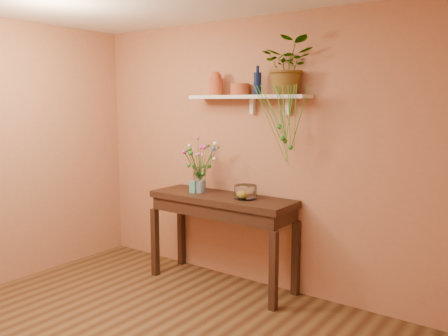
% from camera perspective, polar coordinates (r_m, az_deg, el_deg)
% --- Properties ---
extents(room, '(4.04, 4.04, 2.70)m').
position_cam_1_polar(room, '(3.26, -16.25, -1.36)').
color(room, brown).
rests_on(room, ground).
extents(sideboard, '(1.54, 0.49, 0.93)m').
position_cam_1_polar(sideboard, '(4.71, -0.30, -5.02)').
color(sideboard, '#331D13').
rests_on(sideboard, ground).
extents(wall_shelf, '(1.30, 0.24, 0.19)m').
position_cam_1_polar(wall_shelf, '(4.57, 3.04, 8.68)').
color(wall_shelf, white).
rests_on(wall_shelf, room).
extents(terracotta_jug, '(0.17, 0.17, 0.24)m').
position_cam_1_polar(terracotta_jug, '(4.79, -0.99, 10.30)').
color(terracotta_jug, '#B35029').
rests_on(terracotta_jug, wall_shelf).
extents(terracotta_pot, '(0.23, 0.23, 0.11)m').
position_cam_1_polar(terracotta_pot, '(4.66, 1.98, 9.65)').
color(terracotta_pot, '#B35029').
rests_on(terracotta_pot, wall_shelf).
extents(blue_bottle, '(0.10, 0.10, 0.28)m').
position_cam_1_polar(blue_bottle, '(4.53, 4.15, 10.39)').
color(blue_bottle, '#0A163D').
rests_on(blue_bottle, wall_shelf).
extents(spider_plant, '(0.57, 0.53, 0.52)m').
position_cam_1_polar(spider_plant, '(4.38, 7.92, 12.31)').
color(spider_plant, '#26721E').
rests_on(spider_plant, wall_shelf).
extents(plant_fronds, '(0.52, 0.28, 0.73)m').
position_cam_1_polar(plant_fronds, '(4.22, 7.33, 5.06)').
color(plant_fronds, '#26721E').
rests_on(plant_fronds, wall_shelf).
extents(glass_vase, '(0.13, 0.13, 0.26)m').
position_cam_1_polar(glass_vase, '(4.83, -3.02, -1.69)').
color(glass_vase, white).
rests_on(glass_vase, sideboard).
extents(bouquet, '(0.47, 0.39, 0.44)m').
position_cam_1_polar(bouquet, '(4.77, -3.03, 1.50)').
color(bouquet, '#386B28').
rests_on(bouquet, glass_vase).
extents(glass_bowl, '(0.22, 0.22, 0.13)m').
position_cam_1_polar(glass_bowl, '(4.52, 2.66, -3.02)').
color(glass_bowl, white).
rests_on(glass_bowl, sideboard).
extents(lemon, '(0.08, 0.08, 0.08)m').
position_cam_1_polar(lemon, '(4.52, 2.36, -3.24)').
color(lemon, yellow).
rests_on(lemon, glass_bowl).
extents(carton, '(0.07, 0.06, 0.12)m').
position_cam_1_polar(carton, '(4.82, -3.86, -2.35)').
color(carton, teal).
rests_on(carton, sideboard).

